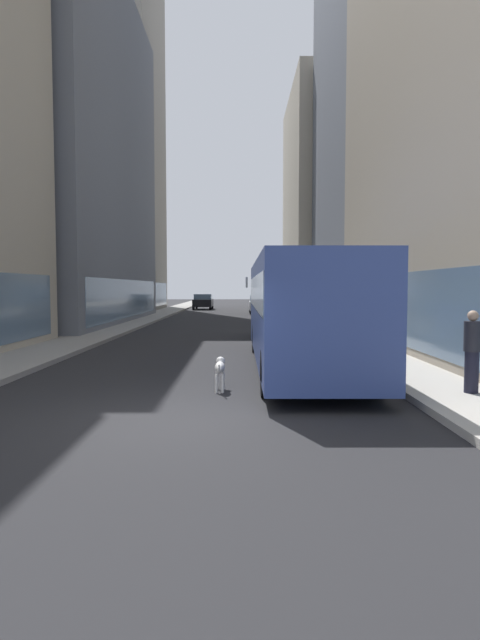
{
  "coord_description": "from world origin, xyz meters",
  "views": [
    {
      "loc": [
        1.09,
        -9.0,
        2.3
      ],
      "look_at": [
        1.12,
        5.67,
        1.4
      ],
      "focal_mm": 29.6,
      "sensor_mm": 36.0,
      "label": 1
    }
  ],
  "objects_px": {
    "transit_bus": "(298,306)",
    "car_silver_sedan": "(258,304)",
    "dalmatian_dog": "(219,368)",
    "pedestrian_in_coat": "(471,351)",
    "car_grey_wagon": "(277,320)",
    "car_black_suv": "(202,302)"
  },
  "relations": [
    {
      "from": "transit_bus",
      "to": "car_silver_sedan",
      "type": "bearing_deg",
      "value": 90.0
    },
    {
      "from": "car_silver_sedan",
      "to": "dalmatian_dog",
      "type": "relative_size",
      "value": 4.58
    },
    {
      "from": "dalmatian_dog",
      "to": "pedestrian_in_coat",
      "type": "height_order",
      "value": "pedestrian_in_coat"
    },
    {
      "from": "dalmatian_dog",
      "to": "pedestrian_in_coat",
      "type": "relative_size",
      "value": 0.57
    },
    {
      "from": "car_grey_wagon",
      "to": "dalmatian_dog",
      "type": "xyz_separation_m",
      "value": [
        -2.16,
        -12.02,
        -0.31
      ]
    },
    {
      "from": "transit_bus",
      "to": "pedestrian_in_coat",
      "type": "height_order",
      "value": "transit_bus"
    },
    {
      "from": "transit_bus",
      "to": "pedestrian_in_coat",
      "type": "bearing_deg",
      "value": -55.73
    },
    {
      "from": "transit_bus",
      "to": "car_black_suv",
      "type": "distance_m",
      "value": 40.82
    },
    {
      "from": "car_silver_sedan",
      "to": "car_grey_wagon",
      "type": "xyz_separation_m",
      "value": [
        0.0,
        -23.09,
        0.0
      ]
    },
    {
      "from": "dalmatian_dog",
      "to": "pedestrian_in_coat",
      "type": "distance_m",
      "value": 5.31
    },
    {
      "from": "car_black_suv",
      "to": "pedestrian_in_coat",
      "type": "bearing_deg",
      "value": -79.11
    },
    {
      "from": "pedestrian_in_coat",
      "to": "car_black_suv",
      "type": "bearing_deg",
      "value": 100.89
    },
    {
      "from": "car_black_suv",
      "to": "car_silver_sedan",
      "type": "height_order",
      "value": "same"
    },
    {
      "from": "dalmatian_dog",
      "to": "transit_bus",
      "type": "bearing_deg",
      "value": 58.0
    },
    {
      "from": "dalmatian_dog",
      "to": "car_black_suv",
      "type": "bearing_deg",
      "value": 94.48
    },
    {
      "from": "dalmatian_dog",
      "to": "pedestrian_in_coat",
      "type": "bearing_deg",
      "value": -10.83
    },
    {
      "from": "car_silver_sedan",
      "to": "car_grey_wagon",
      "type": "height_order",
      "value": "same"
    },
    {
      "from": "car_grey_wagon",
      "to": "dalmatian_dog",
      "type": "relative_size",
      "value": 4.71
    },
    {
      "from": "car_silver_sedan",
      "to": "pedestrian_in_coat",
      "type": "relative_size",
      "value": 2.61
    },
    {
      "from": "car_silver_sedan",
      "to": "pedestrian_in_coat",
      "type": "xyz_separation_m",
      "value": [
        3.03,
        -36.1,
        0.19
      ]
    },
    {
      "from": "transit_bus",
      "to": "car_grey_wagon",
      "type": "height_order",
      "value": "transit_bus"
    },
    {
      "from": "pedestrian_in_coat",
      "to": "car_grey_wagon",
      "type": "bearing_deg",
      "value": 103.12
    }
  ]
}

